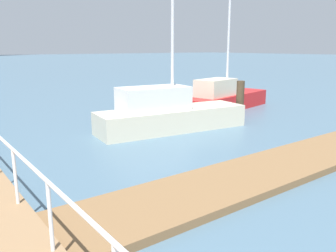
% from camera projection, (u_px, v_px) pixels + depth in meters
% --- Properties ---
extents(ground_plane, '(300.00, 300.00, 0.00)m').
position_uv_depth(ground_plane, '(56.00, 130.00, 13.87)').
color(ground_plane, slate).
extents(floating_dock, '(12.37, 2.00, 0.18)m').
position_uv_depth(floating_dock, '(266.00, 171.00, 9.07)').
color(floating_dock, olive).
rests_on(floating_dock, ground_plane).
extents(boardwalk_railing, '(0.06, 28.73, 1.08)m').
position_uv_depth(boardwalk_railing, '(76.00, 222.00, 4.03)').
color(boardwalk_railing, white).
rests_on(boardwalk_railing, boardwalk).
extents(dock_piling_1, '(0.34, 0.34, 1.80)m').
position_uv_depth(dock_piling_1, '(240.00, 101.00, 15.39)').
color(dock_piling_1, '#473826').
rests_on(dock_piling_1, ground_plane).
extents(moored_boat_0, '(6.46, 2.85, 8.97)m').
position_uv_depth(moored_boat_0, '(224.00, 98.00, 18.22)').
color(moored_boat_0, red).
rests_on(moored_boat_0, ground_plane).
extents(moored_boat_2, '(6.24, 2.41, 7.79)m').
position_uv_depth(moored_boat_2, '(167.00, 113.00, 13.67)').
color(moored_boat_2, beige).
rests_on(moored_boat_2, ground_plane).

